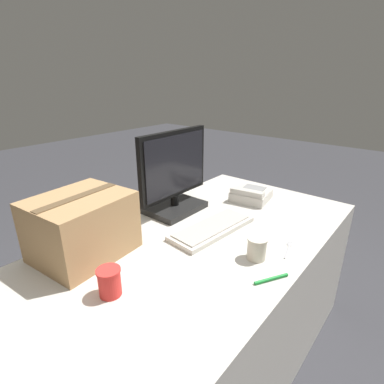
# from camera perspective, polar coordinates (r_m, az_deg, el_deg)

# --- Properties ---
(ground_plane) EXTENTS (12.00, 12.00, 0.00)m
(ground_plane) POSITION_cam_1_polar(r_m,az_deg,el_deg) (1.80, -0.02, -29.61)
(ground_plane) COLOR #38383D
(office_desk) EXTENTS (1.80, 0.90, 0.71)m
(office_desk) POSITION_cam_1_polar(r_m,az_deg,el_deg) (1.54, -0.02, -21.19)
(office_desk) COLOR beige
(office_desk) RESTS_ON ground_plane
(monitor) EXTENTS (0.46, 0.23, 0.43)m
(monitor) POSITION_cam_1_polar(r_m,az_deg,el_deg) (1.57, -3.38, 2.71)
(monitor) COLOR black
(monitor) RESTS_ON office_desk
(keyboard) EXTENTS (0.45, 0.21, 0.03)m
(keyboard) POSITION_cam_1_polar(r_m,az_deg,el_deg) (1.42, 3.80, -6.82)
(keyboard) COLOR beige
(keyboard) RESTS_ON office_desk
(desk_phone) EXTENTS (0.23, 0.23, 0.08)m
(desk_phone) POSITION_cam_1_polar(r_m,az_deg,el_deg) (1.78, 11.13, -0.53)
(desk_phone) COLOR beige
(desk_phone) RESTS_ON office_desk
(paper_cup_left) EXTENTS (0.08, 0.08, 0.10)m
(paper_cup_left) POSITION_cam_1_polar(r_m,az_deg,el_deg) (1.06, -15.56, -16.10)
(paper_cup_left) COLOR red
(paper_cup_left) RESTS_ON office_desk
(paper_cup_right) EXTENTS (0.08, 0.08, 0.09)m
(paper_cup_right) POSITION_cam_1_polar(r_m,az_deg,el_deg) (1.23, 12.23, -10.41)
(paper_cup_right) COLOR beige
(paper_cup_right) RESTS_ON office_desk
(spoon) EXTENTS (0.14, 0.05, 0.00)m
(spoon) POSITION_cam_1_polar(r_m,az_deg,el_deg) (1.36, 17.97, -9.89)
(spoon) COLOR #B2B2B7
(spoon) RESTS_ON office_desk
(cardboard_box) EXTENTS (0.38, 0.33, 0.25)m
(cardboard_box) POSITION_cam_1_polar(r_m,az_deg,el_deg) (1.27, -20.24, -6.11)
(cardboard_box) COLOR tan
(cardboard_box) RESTS_ON office_desk
(pen_marker) EXTENTS (0.13, 0.08, 0.01)m
(pen_marker) POSITION_cam_1_polar(r_m,az_deg,el_deg) (1.15, 14.86, -15.70)
(pen_marker) COLOR #198C33
(pen_marker) RESTS_ON office_desk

